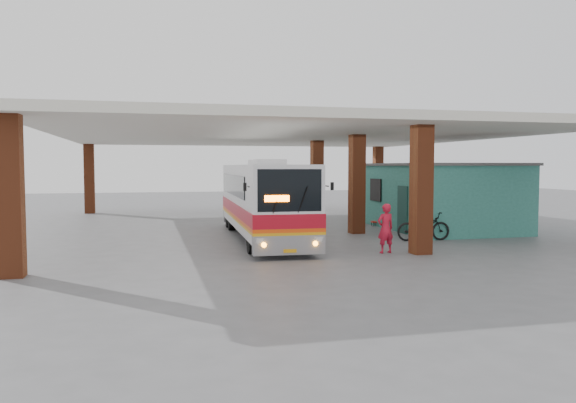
# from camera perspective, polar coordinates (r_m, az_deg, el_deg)

# --- Properties ---
(ground) EXTENTS (90.00, 90.00, 0.00)m
(ground) POSITION_cam_1_polar(r_m,az_deg,el_deg) (21.31, 2.32, -4.41)
(ground) COLOR #515154
(ground) RESTS_ON ground
(brick_columns) EXTENTS (20.10, 21.60, 4.35)m
(brick_columns) POSITION_cam_1_polar(r_m,az_deg,el_deg) (26.31, 2.24, 1.88)
(brick_columns) COLOR brown
(brick_columns) RESTS_ON ground
(canopy_roof) EXTENTS (21.00, 23.00, 0.30)m
(canopy_roof) POSITION_cam_1_polar(r_m,az_deg,el_deg) (27.55, -0.50, 6.80)
(canopy_roof) COLOR silver
(canopy_roof) RESTS_ON brick_columns
(shop_building) EXTENTS (5.20, 8.20, 3.11)m
(shop_building) POSITION_cam_1_polar(r_m,az_deg,el_deg) (27.76, 14.93, 0.59)
(shop_building) COLOR #2C6F61
(shop_building) RESTS_ON ground
(coach_bus) EXTENTS (2.85, 11.19, 3.23)m
(coach_bus) POSITION_cam_1_polar(r_m,az_deg,el_deg) (22.89, -2.56, 0.19)
(coach_bus) COLOR silver
(coach_bus) RESTS_ON ground
(motorcycle) EXTENTS (2.24, 0.92, 1.15)m
(motorcycle) POSITION_cam_1_polar(r_m,az_deg,el_deg) (23.03, 13.60, -2.46)
(motorcycle) COLOR black
(motorcycle) RESTS_ON ground
(pedestrian) EXTENTS (0.67, 0.50, 1.70)m
(pedestrian) POSITION_cam_1_polar(r_m,az_deg,el_deg) (19.46, 9.88, -2.71)
(pedestrian) COLOR red
(pedestrian) RESTS_ON ground
(red_chair) EXTENTS (0.42, 0.42, 0.73)m
(red_chair) POSITION_cam_1_polar(r_m,az_deg,el_deg) (28.20, 9.05, -1.79)
(red_chair) COLOR red
(red_chair) RESTS_ON ground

